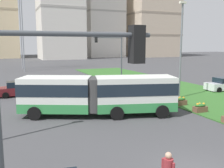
% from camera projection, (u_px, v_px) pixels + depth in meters
% --- Properties ---
extents(grass_median, '(10.00, 70.00, 0.08)m').
position_uv_depth(grass_median, '(220.00, 102.00, 24.21)').
color(grass_median, '#336628').
rests_on(grass_median, ground_plane).
extents(articulated_bus, '(11.89, 6.35, 3.00)m').
position_uv_depth(articulated_bus, '(98.00, 94.00, 19.59)').
color(articulated_bus, silver).
rests_on(articulated_bus, ground).
extents(car_white_van, '(4.48, 2.20, 1.58)m').
position_uv_depth(car_white_van, '(224.00, 84.00, 30.01)').
color(car_white_van, silver).
rests_on(car_white_van, ground).
extents(car_maroon_sedan, '(4.42, 2.06, 1.58)m').
position_uv_depth(car_maroon_sedan, '(20.00, 89.00, 27.11)').
color(car_maroon_sedan, maroon).
rests_on(car_maroon_sedan, ground).
extents(flower_planter_2, '(1.10, 0.56, 0.74)m').
position_uv_depth(flower_planter_2, '(200.00, 108.00, 20.44)').
color(flower_planter_2, brown).
rests_on(flower_planter_2, grass_median).
extents(flower_planter_3, '(1.10, 0.56, 0.74)m').
position_uv_depth(flower_planter_3, '(180.00, 101.00, 22.73)').
color(flower_planter_3, brown).
rests_on(flower_planter_3, grass_median).
extents(flower_planter_4, '(1.10, 0.56, 0.74)m').
position_uv_depth(flower_planter_4, '(165.00, 96.00, 24.89)').
color(flower_planter_4, brown).
rests_on(flower_planter_4, grass_median).
extents(flower_planter_5, '(1.10, 0.56, 0.74)m').
position_uv_depth(flower_planter_5, '(145.00, 89.00, 28.54)').
color(flower_planter_5, brown).
rests_on(flower_planter_5, grass_median).
extents(traffic_light_near_left, '(3.19, 0.28, 5.87)m').
position_uv_depth(traffic_light_near_left, '(54.00, 121.00, 4.96)').
color(traffic_light_near_left, '#474C51').
rests_on(traffic_light_near_left, ground).
extents(traffic_light_far_right, '(3.81, 0.28, 6.44)m').
position_uv_depth(traffic_light_far_right, '(113.00, 53.00, 32.19)').
color(traffic_light_far_right, '#474C51').
rests_on(traffic_light_far_right, ground).
extents(streetlight_median, '(0.70, 0.28, 9.53)m').
position_uv_depth(streetlight_median, '(181.00, 47.00, 25.17)').
color(streetlight_median, slate).
rests_on(streetlight_median, ground).
extents(apartment_tower_eastcentre, '(15.23, 19.73, 35.86)m').
position_uv_depth(apartment_tower_eastcentre, '(101.00, 14.00, 108.26)').
color(apartment_tower_eastcentre, silver).
rests_on(apartment_tower_eastcentre, ground).
extents(apartment_tower_east, '(19.91, 19.76, 35.18)m').
position_uv_depth(apartment_tower_east, '(151.00, 16.00, 111.12)').
color(apartment_tower_east, '#C6B299').
rests_on(apartment_tower_east, ground).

